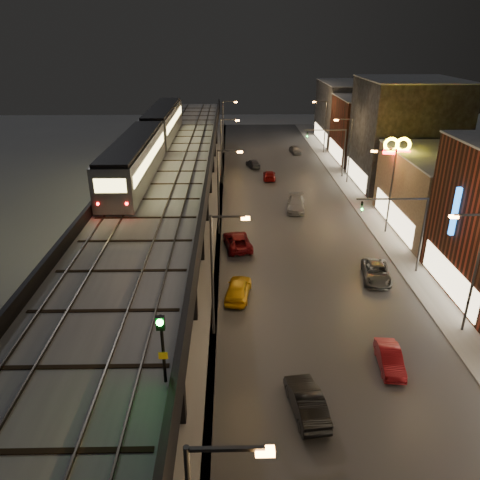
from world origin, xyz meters
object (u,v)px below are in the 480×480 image
object	(u,v)px
car_onc_red	(295,150)
car_far_white	(253,164)
car_mid_dark	(269,176)
car_onc_white	(296,204)
car_onc_dark	(376,273)
car_onc_silver	(390,359)
car_near_white	(306,402)
subway_train	(151,137)
rail_signal	(162,336)
car_taxi	(238,289)
car_mid_silver	(237,242)

from	to	relation	value
car_onc_red	car_far_white	bearing A→B (deg)	-138.41
car_mid_dark	car_far_white	world-z (taller)	car_far_white
car_onc_white	car_onc_red	xyz separation A→B (m)	(3.57, 28.65, -0.10)
car_onc_red	car_mid_dark	bearing A→B (deg)	-117.67
car_onc_dark	car_onc_silver	bearing A→B (deg)	-92.13
car_near_white	car_onc_red	bearing A→B (deg)	-104.39
car_onc_white	subway_train	bearing A→B (deg)	-176.47
rail_signal	car_near_white	bearing A→B (deg)	36.82
rail_signal	car_onc_red	distance (m)	68.31
car_onc_white	car_taxi	bearing A→B (deg)	-101.90
car_mid_dark	car_onc_silver	xyz separation A→B (m)	(4.40, -41.63, 0.01)
subway_train	car_onc_silver	distance (m)	36.56
rail_signal	car_onc_red	size ratio (longest dim) A/B	0.85
car_far_white	car_onc_dark	xyz separation A→B (m)	(8.91, -36.95, 0.03)
car_onc_silver	car_onc_dark	xyz separation A→B (m)	(2.46, 11.49, 0.04)
car_taxi	car_near_white	distance (m)	13.02
car_onc_silver	car_mid_silver	bearing A→B (deg)	122.37
car_taxi	car_near_white	xyz separation A→B (m)	(3.60, -12.51, -0.02)
car_mid_dark	car_far_white	size ratio (longest dim) A/B	1.14
car_mid_silver	car_mid_dark	xyz separation A→B (m)	(4.96, 23.39, -0.09)
car_onc_dark	car_far_white	bearing A→B (deg)	113.51
car_far_white	car_onc_silver	distance (m)	48.86
rail_signal	car_onc_silver	bearing A→B (deg)	34.89
subway_train	car_onc_silver	size ratio (longest dim) A/B	10.48
car_onc_silver	car_onc_red	xyz separation A→B (m)	(1.38, 57.53, 0.01)
car_taxi	car_near_white	size ratio (longest dim) A/B	1.00
car_mid_dark	car_onc_red	distance (m)	16.92
subway_train	car_taxi	bearing A→B (deg)	-65.84
car_onc_red	car_onc_dark	bearing A→B (deg)	-96.35
car_taxi	car_onc_dark	bearing A→B (deg)	-158.19
car_onc_white	car_onc_silver	bearing A→B (deg)	-77.74
car_taxi	car_mid_dark	distance (m)	33.23
car_near_white	car_onc_dark	distance (m)	17.33
car_near_white	car_far_white	bearing A→B (deg)	-96.99
subway_train	car_onc_dark	world-z (taller)	subway_train
car_mid_dark	subway_train	bearing A→B (deg)	41.31
car_far_white	car_onc_white	size ratio (longest dim) A/B	0.74
car_far_white	car_onc_white	bearing A→B (deg)	86.37
rail_signal	car_onc_silver	world-z (taller)	rail_signal
car_onc_white	rail_signal	bearing A→B (deg)	-97.56
car_taxi	car_far_white	world-z (taller)	car_taxi
rail_signal	car_onc_dark	distance (m)	26.60
subway_train	car_near_white	bearing A→B (deg)	-68.73
car_onc_red	car_taxi	bearing A→B (deg)	-110.20
rail_signal	car_taxi	world-z (taller)	rail_signal
car_mid_silver	car_far_white	bearing A→B (deg)	-104.58
rail_signal	car_near_white	xyz separation A→B (m)	(6.80, 5.09, -8.13)
car_onc_dark	car_onc_white	bearing A→B (deg)	114.91
rail_signal	car_onc_dark	world-z (taller)	rail_signal
car_onc_silver	car_onc_white	bearing A→B (deg)	99.54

